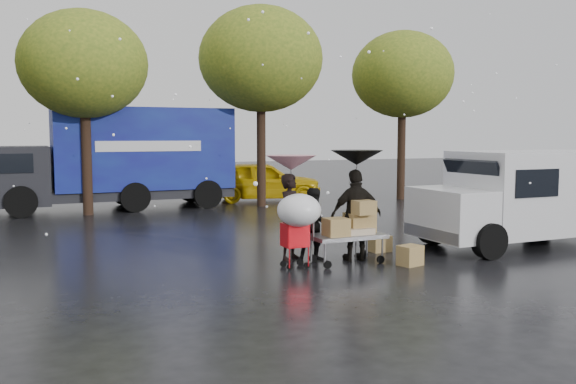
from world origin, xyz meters
name	(u,v)px	position (x,y,z in m)	size (l,w,h in m)	color
ground	(328,266)	(0.00, 0.00, 0.00)	(90.00, 90.00, 0.00)	black
person_pink	(291,217)	(-0.39, 0.89, 0.89)	(0.65, 0.43, 1.78)	black
person_middle	(315,225)	(0.02, 0.60, 0.75)	(0.73, 0.57, 1.50)	black
person_black	(356,215)	(0.79, 0.28, 0.94)	(1.10, 0.46, 1.88)	black
umbrella_pink	(291,163)	(-0.39, 0.89, 2.01)	(1.04, 1.04, 2.16)	#4C4C4C
umbrella_black	(357,158)	(0.79, 0.28, 2.11)	(1.07, 1.07, 2.27)	#4C4C4C
vendor_cart	(351,227)	(0.58, 0.13, 0.73)	(1.52, 0.80, 1.27)	slate
shopping_cart	(298,214)	(-0.64, -0.01, 1.06)	(0.84, 0.84, 1.46)	red
white_van	(523,196)	(5.21, 0.22, 1.16)	(4.91, 2.18, 2.20)	silver
blue_truck	(119,158)	(-2.31, 11.28, 1.76)	(8.30, 2.60, 3.50)	navy
box_ground_near	(410,255)	(1.54, -0.57, 0.20)	(0.44, 0.35, 0.40)	olive
box_ground_far	(380,244)	(1.77, 0.91, 0.18)	(0.45, 0.35, 0.35)	olive
yellow_taxi	(262,181)	(3.16, 11.65, 0.78)	(1.85, 4.59, 1.56)	gold
tree_row	(178,62)	(-0.47, 10.00, 5.02)	(21.60, 4.40, 7.12)	black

